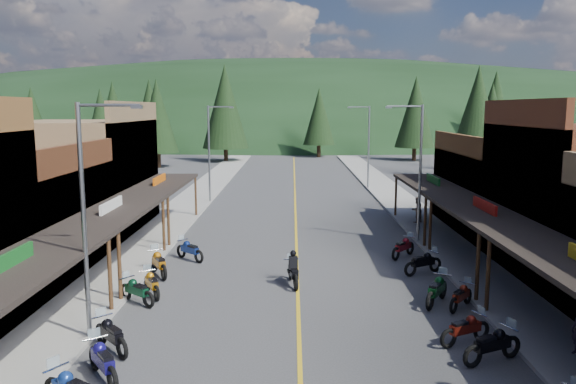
{
  "coord_description": "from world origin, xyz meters",
  "views": [
    {
      "loc": [
        -0.24,
        -24.02,
        7.82
      ],
      "look_at": [
        -0.49,
        8.04,
        3.0
      ],
      "focal_mm": 35.0,
      "sensor_mm": 36.0,
      "label": 1
    }
  ],
  "objects_px": {
    "pine_8": "(101,124)",
    "bike_west_8": "(159,262)",
    "bike_west_6": "(137,290)",
    "rider_on_bike": "(293,271)",
    "shop_east_3": "(512,192)",
    "pine_3": "(319,116)",
    "streetlight_0": "(88,211)",
    "pine_11": "(477,114)",
    "pedestrian_east_b": "(417,210)",
    "pine_1": "(150,111)",
    "bike_east_7": "(437,289)",
    "streetlight_3": "(367,143)",
    "pine_7": "(113,111)",
    "pine_9": "(491,120)",
    "bike_west_4": "(103,359)",
    "bike_west_7": "(152,283)",
    "bike_east_4": "(493,343)",
    "bike_west_5": "(111,333)",
    "bike_west_9": "(190,249)",
    "shop_west_3": "(80,176)",
    "streetlight_2": "(418,167)",
    "pine_10": "(157,116)",
    "bike_east_8": "(423,262)",
    "streetlight_1": "(211,149)",
    "pine_4": "(415,112)",
    "bike_east_9": "(403,246)",
    "shop_west_2": "(5,222)",
    "bike_east_6": "(461,295)",
    "bike_east_5": "(465,327)",
    "pine_5": "(495,107)",
    "pine_2": "(225,107)"
  },
  "relations": [
    {
      "from": "bike_west_9",
      "to": "bike_east_7",
      "type": "relative_size",
      "value": 0.91
    },
    {
      "from": "pine_5",
      "to": "rider_on_bike",
      "type": "distance_m",
      "value": 80.01
    },
    {
      "from": "pine_10",
      "to": "bike_west_4",
      "type": "xyz_separation_m",
      "value": [
        12.31,
        -58.83,
        -6.14
      ]
    },
    {
      "from": "pine_2",
      "to": "pine_10",
      "type": "bearing_deg",
      "value": -135.0
    },
    {
      "from": "pine_4",
      "to": "pine_8",
      "type": "height_order",
      "value": "pine_4"
    },
    {
      "from": "pine_8",
      "to": "pine_10",
      "type": "xyz_separation_m",
      "value": [
        4.0,
        10.0,
        0.81
      ]
    },
    {
      "from": "streetlight_0",
      "to": "pine_7",
      "type": "height_order",
      "value": "pine_7"
    },
    {
      "from": "streetlight_3",
      "to": "pine_7",
      "type": "height_order",
      "value": "pine_7"
    },
    {
      "from": "streetlight_2",
      "to": "pine_9",
      "type": "bearing_deg",
      "value": 65.26
    },
    {
      "from": "pine_5",
      "to": "bike_east_9",
      "type": "distance_m",
      "value": 73.35
    },
    {
      "from": "streetlight_3",
      "to": "bike_east_9",
      "type": "relative_size",
      "value": 3.71
    },
    {
      "from": "bike_west_9",
      "to": "bike_east_8",
      "type": "xyz_separation_m",
      "value": [
        11.49,
        -2.35,
        0.02
      ]
    },
    {
      "from": "shop_west_3",
      "to": "bike_east_8",
      "type": "relative_size",
      "value": 5.01
    },
    {
      "from": "bike_east_8",
      "to": "streetlight_1",
      "type": "bearing_deg",
      "value": -177.08
    },
    {
      "from": "bike_west_8",
      "to": "bike_east_6",
      "type": "relative_size",
      "value": 1.21
    },
    {
      "from": "streetlight_3",
      "to": "bike_east_8",
      "type": "xyz_separation_m",
      "value": [
        -0.99,
        -28.24,
        -3.84
      ]
    },
    {
      "from": "pine_3",
      "to": "bike_east_7",
      "type": "relative_size",
      "value": 4.76
    },
    {
      "from": "bike_west_5",
      "to": "bike_west_9",
      "type": "height_order",
      "value": "bike_west_5"
    },
    {
      "from": "bike_east_7",
      "to": "bike_west_5",
      "type": "bearing_deg",
      "value": -127.12
    },
    {
      "from": "streetlight_0",
      "to": "pine_8",
      "type": "xyz_separation_m",
      "value": [
        -15.05,
        46.0,
        1.52
      ]
    },
    {
      "from": "pine_1",
      "to": "bike_east_4",
      "type": "bearing_deg",
      "value": -68.9
    },
    {
      "from": "pine_8",
      "to": "pine_11",
      "type": "bearing_deg",
      "value": -2.73
    },
    {
      "from": "streetlight_2",
      "to": "bike_east_7",
      "type": "relative_size",
      "value": 3.46
    },
    {
      "from": "pine_5",
      "to": "bike_east_9",
      "type": "height_order",
      "value": "pine_5"
    },
    {
      "from": "streetlight_3",
      "to": "pine_1",
      "type": "xyz_separation_m",
      "value": [
        -30.95,
        40.0,
        2.78
      ]
    },
    {
      "from": "shop_east_3",
      "to": "pine_9",
      "type": "xyz_separation_m",
      "value": [
        10.25,
        33.7,
        3.85
      ]
    },
    {
      "from": "pine_1",
      "to": "bike_west_4",
      "type": "height_order",
      "value": "pine_1"
    },
    {
      "from": "bike_east_4",
      "to": "bike_west_7",
      "type": "bearing_deg",
      "value": -142.87
    },
    {
      "from": "bike_east_8",
      "to": "bike_east_4",
      "type": "bearing_deg",
      "value": -29.68
    },
    {
      "from": "streetlight_1",
      "to": "bike_east_4",
      "type": "distance_m",
      "value": 32.51
    },
    {
      "from": "shop_east_3",
      "to": "bike_east_5",
      "type": "distance_m",
      "value": 19.44
    },
    {
      "from": "bike_east_8",
      "to": "streetlight_2",
      "type": "bearing_deg",
      "value": 141.35
    },
    {
      "from": "shop_east_3",
      "to": "pine_3",
      "type": "height_order",
      "value": "pine_3"
    },
    {
      "from": "shop_west_3",
      "to": "pine_8",
      "type": "height_order",
      "value": "pine_8"
    },
    {
      "from": "bike_east_7",
      "to": "pine_11",
      "type": "bearing_deg",
      "value": 102.05
    },
    {
      "from": "pine_8",
      "to": "bike_west_8",
      "type": "relative_size",
      "value": 4.3
    },
    {
      "from": "pine_8",
      "to": "bike_east_7",
      "type": "bearing_deg",
      "value": -56.97
    },
    {
      "from": "shop_west_2",
      "to": "pine_10",
      "type": "xyz_separation_m",
      "value": [
        -4.25,
        48.3,
        4.25
      ]
    },
    {
      "from": "pine_7",
      "to": "bike_east_4",
      "type": "distance_m",
      "value": 92.04
    },
    {
      "from": "pine_9",
      "to": "bike_west_4",
      "type": "distance_m",
      "value": 61.74
    },
    {
      "from": "bike_west_6",
      "to": "pedestrian_east_b",
      "type": "distance_m",
      "value": 21.45
    },
    {
      "from": "pine_4",
      "to": "streetlight_2",
      "type": "bearing_deg",
      "value": -101.99
    },
    {
      "from": "bike_west_6",
      "to": "rider_on_bike",
      "type": "height_order",
      "value": "rider_on_bike"
    },
    {
      "from": "shop_west_2",
      "to": "bike_west_8",
      "type": "distance_m",
      "value": 7.5
    },
    {
      "from": "rider_on_bike",
      "to": "pedestrian_east_b",
      "type": "relative_size",
      "value": 1.31
    },
    {
      "from": "bike_west_7",
      "to": "rider_on_bike",
      "type": "xyz_separation_m",
      "value": [
        5.93,
        1.49,
        0.08
      ]
    },
    {
      "from": "shop_east_3",
      "to": "bike_west_4",
      "type": "distance_m",
      "value": 28.05
    },
    {
      "from": "pedestrian_east_b",
      "to": "pine_1",
      "type": "bearing_deg",
      "value": -89.31
    },
    {
      "from": "pedestrian_east_b",
      "to": "pine_8",
      "type": "bearing_deg",
      "value": -70.43
    },
    {
      "from": "bike_east_9",
      "to": "bike_west_6",
      "type": "bearing_deg",
      "value": -109.48
    }
  ]
}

